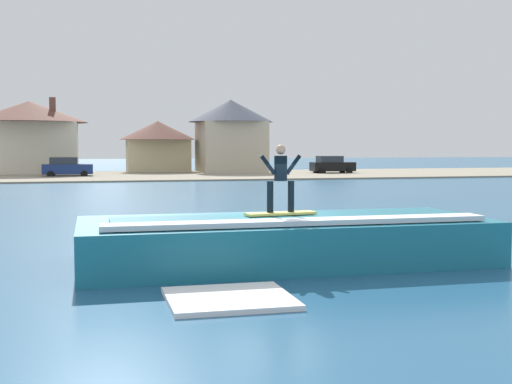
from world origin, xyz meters
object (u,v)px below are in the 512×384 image
wave_crest (286,240)px  surfer (281,175)px  surfboard (281,213)px  tree_short_bushy (219,131)px  car_near_shore (67,167)px  car_far_shore (332,165)px  house_small_cottage (158,142)px  house_gabled_white (231,132)px  house_with_chimney (29,132)px

wave_crest → surfer: size_ratio=6.10×
surfboard → tree_short_bushy: size_ratio=0.31×
surfer → tree_short_bushy: tree_short_bushy is taller
car_near_shore → car_far_shore: same height
car_far_shore → house_small_cottage: 18.82m
wave_crest → surfboard: surfboard is taller
car_near_shore → surfboard: bearing=-82.1°
surfboard → house_small_cottage: house_small_cottage is taller
surfer → house_small_cottage: house_small_cottage is taller
surfer → surfboard: bearing=-105.5°
house_gabled_white → house_small_cottage: (-7.42, 2.74, -1.04)m
surfboard → house_gabled_white: size_ratio=0.20×
tree_short_bushy → wave_crest: bearing=-99.2°
car_near_shore → tree_short_bushy: bearing=28.4°
surfboard → surfer: 0.96m
surfer → house_with_chimney: size_ratio=0.14×
wave_crest → tree_short_bushy: size_ratio=1.72×
house_small_cottage → tree_short_bushy: bearing=-2.1°
car_near_shore → car_far_shore: (25.99, 0.71, -0.00)m
surfer → house_gabled_white: bearing=79.5°
car_far_shore → tree_short_bushy: size_ratio=0.75×
car_near_shore → tree_short_bushy: 18.35m
house_with_chimney → surfer: bearing=-79.3°
wave_crest → car_far_shore: size_ratio=2.31×
car_far_shore → house_with_chimney: 30.74m
wave_crest → house_gabled_white: size_ratio=1.13×
tree_short_bushy → surfer: bearing=-99.3°
car_near_shore → wave_crest: bearing=-81.8°
car_far_shore → surfer: bearing=-111.9°
tree_short_bushy → car_near_shore: bearing=-151.6°
house_gabled_white → house_small_cottage: size_ratio=1.10×
wave_crest → house_gabled_white: (9.78, 53.35, 3.76)m
surfer → car_far_shore: bearing=68.1°
house_with_chimney → house_gabled_white: (20.38, -1.45, 0.10)m
surfboard → tree_short_bushy: (9.21, 56.02, 3.25)m
surfer → car_near_shore: surfer is taller
house_gabled_white → house_with_chimney: bearing=175.9°
wave_crest → car_far_shore: car_far_shore is taller
house_small_cottage → tree_short_bushy: size_ratio=1.38×
surfboard → house_gabled_white: bearing=79.5°
wave_crest → surfer: bearing=-140.1°
tree_short_bushy → house_gabled_white: bearing=-73.1°
wave_crest → house_small_cottage: house_small_cottage is taller
house_with_chimney → house_gabled_white: size_ratio=1.29×
house_with_chimney → house_small_cottage: size_ratio=1.42×
surfer → car_near_shore: size_ratio=0.37×
wave_crest → house_gabled_white: house_gabled_white is taller
car_near_shore → house_with_chimney: bearing=116.8°
surfer → house_with_chimney: (-10.43, 54.95, 2.02)m
wave_crest → car_far_shore: bearing=68.2°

